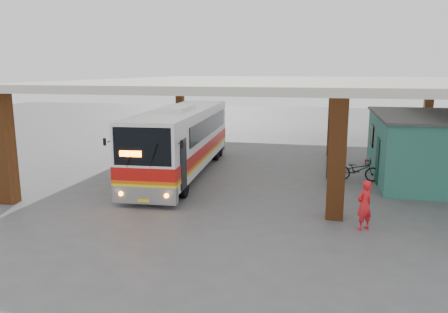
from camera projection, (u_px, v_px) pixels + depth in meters
ground at (262, 191)px, 19.02m from camera, size 90.00×90.00×0.00m
brick_columns at (303, 128)px, 23.05m from camera, size 20.10×21.60×4.35m
canopy_roof at (289, 82)px, 24.24m from camera, size 21.00×23.00×0.30m
shop_building at (430, 147)px, 20.86m from camera, size 5.20×8.20×3.11m
coach_bus at (182, 140)px, 21.84m from camera, size 3.36×12.11×3.49m
motorcycle at (358, 170)px, 20.59m from camera, size 2.07×0.75×1.08m
pedestrian at (364, 205)px, 14.21m from camera, size 0.72×0.70×1.67m
red_chair at (371, 158)px, 24.21m from camera, size 0.45×0.45×0.79m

